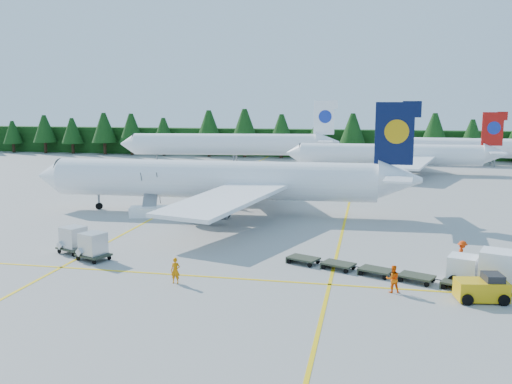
% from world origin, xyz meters
% --- Properties ---
extents(ground, '(320.00, 320.00, 0.00)m').
position_xyz_m(ground, '(0.00, 0.00, 0.00)').
color(ground, '#999994').
rests_on(ground, ground).
extents(taxi_stripe_a, '(0.25, 120.00, 0.01)m').
position_xyz_m(taxi_stripe_a, '(-14.00, 20.00, 0.01)').
color(taxi_stripe_a, yellow).
rests_on(taxi_stripe_a, ground).
extents(taxi_stripe_b, '(0.25, 120.00, 0.01)m').
position_xyz_m(taxi_stripe_b, '(6.00, 20.00, 0.01)').
color(taxi_stripe_b, yellow).
rests_on(taxi_stripe_b, ground).
extents(taxi_stripe_cross, '(80.00, 0.25, 0.01)m').
position_xyz_m(taxi_stripe_cross, '(0.00, -6.00, 0.01)').
color(taxi_stripe_cross, yellow).
rests_on(taxi_stripe_cross, ground).
extents(treeline_hedge, '(220.00, 4.00, 6.00)m').
position_xyz_m(treeline_hedge, '(0.00, 82.00, 3.00)').
color(treeline_hedge, black).
rests_on(treeline_hedge, ground).
extents(airliner_navy, '(41.88, 34.42, 12.17)m').
position_xyz_m(airliner_navy, '(-9.18, 16.40, 3.66)').
color(airliner_navy, white).
rests_on(airliner_navy, ground).
extents(airliner_red, '(35.79, 29.41, 10.40)m').
position_xyz_m(airliner_red, '(10.85, 56.06, 3.13)').
color(airliner_red, white).
rests_on(airliner_red, ground).
extents(airliner_far_left, '(41.96, 9.46, 12.24)m').
position_xyz_m(airliner_far_left, '(-21.14, 64.79, 3.84)').
color(airliner_far_left, white).
rests_on(airliner_far_left, ground).
extents(airliner_far_right, '(37.14, 5.22, 10.79)m').
position_xyz_m(airliner_far_right, '(28.13, 71.59, 3.38)').
color(airliner_far_right, white).
rests_on(airliner_far_right, ground).
extents(airstairs, '(4.37, 5.94, 3.59)m').
position_xyz_m(airstairs, '(-14.83, 13.41, 0.78)').
color(airstairs, white).
rests_on(airstairs, ground).
extents(service_truck, '(5.68, 3.54, 2.58)m').
position_xyz_m(service_truck, '(16.54, -4.48, 1.28)').
color(service_truck, silver).
rests_on(service_truck, ground).
extents(baggage_tug, '(3.29, 2.12, 1.64)m').
position_xyz_m(baggage_tug, '(15.56, -7.24, 0.81)').
color(baggage_tug, gold).
rests_on(baggage_tug, ground).
extents(dolly_train, '(13.59, 6.13, 0.13)m').
position_xyz_m(dolly_train, '(9.09, -3.29, 0.43)').
color(dolly_train, '#353A2A').
rests_on(dolly_train, ground).
extents(uld_pair, '(5.48, 4.24, 1.83)m').
position_xyz_m(uld_pair, '(-13.84, -2.86, 1.23)').
color(uld_pair, '#353A2A').
rests_on(uld_pair, ground).
extents(crew_a, '(0.66, 0.44, 1.78)m').
position_xyz_m(crew_a, '(-4.34, -7.80, 0.89)').
color(crew_a, orange).
rests_on(crew_a, ground).
extents(crew_b, '(1.01, 0.87, 1.81)m').
position_xyz_m(crew_b, '(10.13, -6.74, 0.91)').
color(crew_b, '#FF5D05').
rests_on(crew_b, ground).
extents(crew_c, '(0.77, 0.95, 2.00)m').
position_xyz_m(crew_c, '(15.39, 0.18, 1.00)').
color(crew_c, '#EB3404').
rests_on(crew_c, ground).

